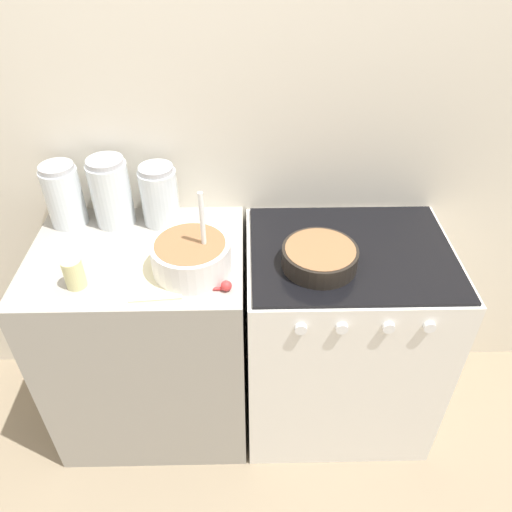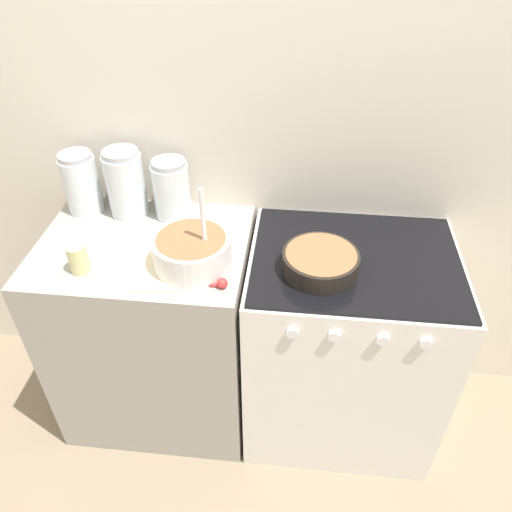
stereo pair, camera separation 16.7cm
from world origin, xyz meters
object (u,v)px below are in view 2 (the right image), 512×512
storage_jar_right (172,193)px  stove (343,345)px  storage_jar_middle (126,187)px  storage_jar_left (82,187)px  mixing_bowl (192,250)px  baking_pan (320,262)px  tin_can (78,259)px

storage_jar_right → stove: bearing=-16.0°
storage_jar_middle → storage_jar_left: bearing=-180.0°
stove → storage_jar_left: 1.21m
stove → mixing_bowl: (-0.56, -0.10, 0.52)m
stove → baking_pan: size_ratio=3.51×
mixing_bowl → storage_jar_left: 0.57m
storage_jar_right → baking_pan: bearing=-26.4°
storage_jar_middle → storage_jar_right: (0.18, 0.00, -0.01)m
mixing_bowl → baking_pan: mixing_bowl is taller
mixing_bowl → tin_can: 0.38m
mixing_bowl → storage_jar_right: mixing_bowl is taller
storage_jar_right → tin_can: bearing=-122.3°
baking_pan → storage_jar_left: size_ratio=1.06×
mixing_bowl → tin_can: mixing_bowl is taller
storage_jar_middle → mixing_bowl: bearing=-43.4°
stove → mixing_bowl: size_ratio=3.00×
storage_jar_left → storage_jar_right: bearing=0.0°
storage_jar_right → mixing_bowl: bearing=-65.1°
storage_jar_left → baking_pan: bearing=-17.0°
mixing_bowl → storage_jar_right: (-0.14, 0.30, 0.04)m
mixing_bowl → storage_jar_left: bearing=148.8°
storage_jar_left → storage_jar_middle: storage_jar_middle is taller
mixing_bowl → tin_can: size_ratio=2.93×
mixing_bowl → baking_pan: bearing=1.9°
stove → baking_pan: baking_pan is taller
storage_jar_left → storage_jar_right: (0.35, 0.00, -0.00)m
storage_jar_right → tin_can: size_ratio=2.26×
baking_pan → storage_jar_right: 0.64m
storage_jar_right → storage_jar_middle: bearing=180.0°
stove → mixing_bowl: bearing=-170.2°
stove → storage_jar_right: 0.91m
baking_pan → storage_jar_right: bearing=153.6°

